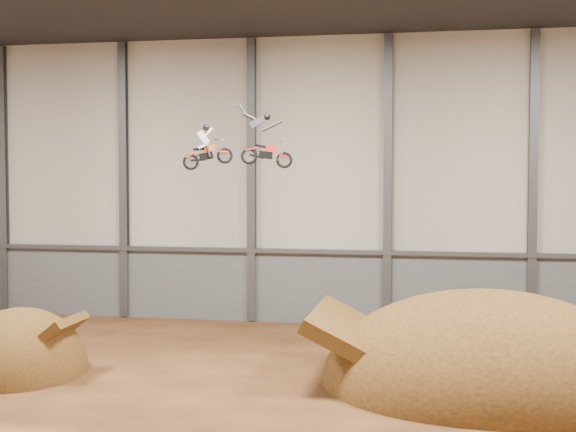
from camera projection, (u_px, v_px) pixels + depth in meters
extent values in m
plane|color=#432412|center=(247.00, 412.00, 24.63)|extent=(40.00, 40.00, 0.00)
cube|color=beige|center=(319.00, 180.00, 38.98)|extent=(40.00, 0.10, 14.00)
cube|color=slate|center=(319.00, 288.00, 39.16)|extent=(39.80, 0.18, 3.50)
cube|color=#47494F|center=(318.00, 252.00, 38.92)|extent=(39.80, 0.35, 0.20)
cube|color=#47494F|center=(4.00, 180.00, 41.87)|extent=(0.40, 0.36, 13.90)
cube|color=#47494F|center=(124.00, 180.00, 40.64)|extent=(0.40, 0.36, 13.90)
cube|color=#47494F|center=(252.00, 180.00, 39.41)|extent=(0.40, 0.36, 13.90)
cube|color=#47494F|center=(388.00, 181.00, 38.17)|extent=(0.40, 0.36, 13.90)
cube|color=#47494F|center=(533.00, 181.00, 36.94)|extent=(0.40, 0.36, 13.90)
ellipsoid|color=#3F260F|center=(19.00, 374.00, 29.32)|extent=(4.85, 5.59, 4.85)
ellipsoid|color=#3F260F|center=(487.00, 385.00, 27.72)|extent=(11.47, 10.14, 6.62)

